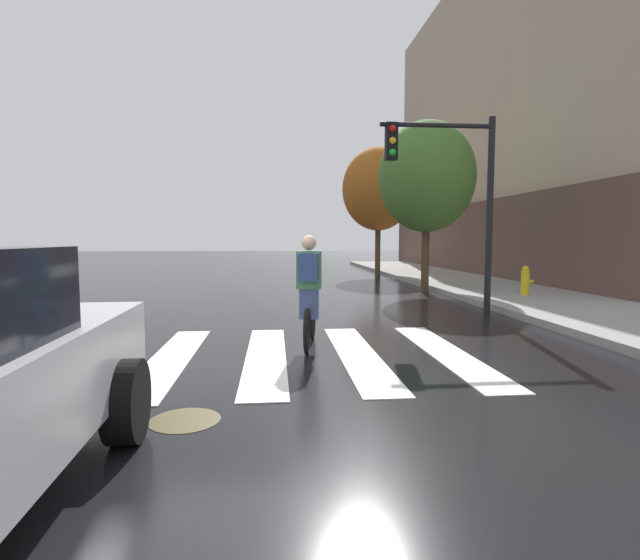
{
  "coord_description": "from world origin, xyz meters",
  "views": [
    {
      "loc": [
        0.59,
        -6.7,
        1.64
      ],
      "look_at": [
        1.46,
        2.72,
        0.84
      ],
      "focal_mm": 27.35,
      "sensor_mm": 36.0,
      "label": 1
    }
  ],
  "objects_px": {
    "manhole_cover": "(185,420)",
    "traffic_light_near": "(453,181)",
    "fire_hydrant": "(525,281)",
    "street_tree_near": "(427,177)",
    "street_tree_mid": "(378,189)",
    "cyclist": "(309,292)"
  },
  "relations": [
    {
      "from": "street_tree_near",
      "to": "manhole_cover",
      "type": "bearing_deg",
      "value": -117.85
    },
    {
      "from": "manhole_cover",
      "to": "traffic_light_near",
      "type": "distance_m",
      "value": 7.87
    },
    {
      "from": "manhole_cover",
      "to": "street_tree_mid",
      "type": "xyz_separation_m",
      "value": [
        5.41,
        17.1,
        3.82
      ]
    },
    {
      "from": "street_tree_near",
      "to": "street_tree_mid",
      "type": "bearing_deg",
      "value": 90.49
    },
    {
      "from": "traffic_light_near",
      "to": "fire_hydrant",
      "type": "distance_m",
      "value": 4.3
    },
    {
      "from": "manhole_cover",
      "to": "fire_hydrant",
      "type": "relative_size",
      "value": 0.82
    },
    {
      "from": "manhole_cover",
      "to": "cyclist",
      "type": "distance_m",
      "value": 3.24
    },
    {
      "from": "fire_hydrant",
      "to": "street_tree_mid",
      "type": "height_order",
      "value": "street_tree_mid"
    },
    {
      "from": "cyclist",
      "to": "manhole_cover",
      "type": "bearing_deg",
      "value": -115.11
    },
    {
      "from": "manhole_cover",
      "to": "street_tree_near",
      "type": "bearing_deg",
      "value": 62.15
    },
    {
      "from": "traffic_light_near",
      "to": "cyclist",
      "type": "bearing_deg",
      "value": -138.31
    },
    {
      "from": "fire_hydrant",
      "to": "street_tree_mid",
      "type": "xyz_separation_m",
      "value": [
        -2.04,
        9.16,
        3.29
      ]
    },
    {
      "from": "cyclist",
      "to": "street_tree_mid",
      "type": "distance_m",
      "value": 15.13
    },
    {
      "from": "street_tree_near",
      "to": "street_tree_mid",
      "type": "height_order",
      "value": "street_tree_mid"
    },
    {
      "from": "street_tree_mid",
      "to": "traffic_light_near",
      "type": "bearing_deg",
      "value": -94.18
    },
    {
      "from": "traffic_light_near",
      "to": "street_tree_mid",
      "type": "xyz_separation_m",
      "value": [
        0.83,
        11.37,
        0.96
      ]
    },
    {
      "from": "fire_hydrant",
      "to": "street_tree_mid",
      "type": "relative_size",
      "value": 0.14
    },
    {
      "from": "cyclist",
      "to": "fire_hydrant",
      "type": "distance_m",
      "value": 7.96
    },
    {
      "from": "fire_hydrant",
      "to": "street_tree_near",
      "type": "bearing_deg",
      "value": 129.39
    },
    {
      "from": "cyclist",
      "to": "street_tree_mid",
      "type": "height_order",
      "value": "street_tree_mid"
    },
    {
      "from": "manhole_cover",
      "to": "street_tree_mid",
      "type": "relative_size",
      "value": 0.11
    },
    {
      "from": "fire_hydrant",
      "to": "street_tree_near",
      "type": "relative_size",
      "value": 0.15
    }
  ]
}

